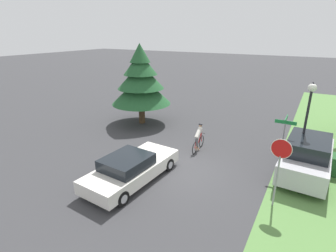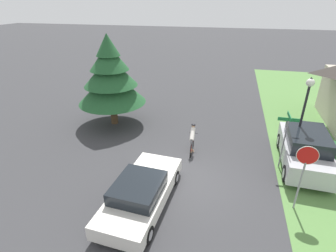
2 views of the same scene
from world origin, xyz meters
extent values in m
plane|color=#38383A|center=(0.00, 0.00, 0.00)|extent=(140.00, 140.00, 0.00)
cube|color=silver|center=(-1.58, -1.77, 0.51)|extent=(2.19, 4.83, 0.57)
cube|color=black|center=(-1.61, -2.09, 1.04)|extent=(1.79, 2.11, 0.48)
cylinder|color=black|center=(-2.32, -0.12, 0.30)|extent=(0.30, 0.62, 0.60)
cylinder|color=#ADADB2|center=(-2.32, -0.12, 0.30)|extent=(0.30, 0.37, 0.35)
cylinder|color=black|center=(-0.64, -0.23, 0.30)|extent=(0.30, 0.62, 0.60)
cylinder|color=#ADADB2|center=(-0.64, -0.23, 0.30)|extent=(0.30, 0.37, 0.35)
cylinder|color=black|center=(-2.53, -3.31, 0.30)|extent=(0.30, 0.62, 0.60)
cylinder|color=#ADADB2|center=(-2.53, -3.31, 0.30)|extent=(0.30, 0.37, 0.35)
cylinder|color=black|center=(-0.85, -3.42, 0.30)|extent=(0.30, 0.62, 0.60)
cylinder|color=#ADADB2|center=(-0.85, -3.42, 0.30)|extent=(0.30, 0.37, 0.35)
torus|color=black|center=(-0.30, 2.06, 0.32)|extent=(0.07, 0.69, 0.69)
torus|color=black|center=(-0.35, 3.10, 0.32)|extent=(0.07, 0.69, 0.69)
cylinder|color=#B21E1E|center=(-0.31, 2.32, 0.50)|extent=(0.04, 0.18, 0.59)
cylinder|color=#B21E1E|center=(-0.33, 2.71, 0.54)|extent=(0.07, 0.65, 0.68)
cylinder|color=#B21E1E|center=(-0.33, 2.63, 0.83)|extent=(0.07, 0.78, 0.11)
cylinder|color=#B21E1E|center=(-0.31, 2.23, 0.27)|extent=(0.05, 0.35, 0.15)
cylinder|color=#B21E1E|center=(-0.31, 2.15, 0.56)|extent=(0.04, 0.22, 0.48)
cylinder|color=#B21E1E|center=(-0.35, 3.06, 0.60)|extent=(0.04, 0.12, 0.55)
cylinder|color=black|center=(-0.34, 3.02, 0.87)|extent=(0.44, 0.04, 0.02)
ellipsoid|color=black|center=(-0.31, 2.25, 0.81)|extent=(0.09, 0.20, 0.05)
cylinder|color=slate|center=(-0.31, 2.24, 0.62)|extent=(0.12, 0.26, 0.50)
cylinder|color=slate|center=(-0.31, 2.40, 0.54)|extent=(0.12, 0.26, 0.65)
cylinder|color=tan|center=(-0.32, 2.31, 0.24)|extent=(0.08, 0.08, 0.30)
cylinder|color=tan|center=(-0.27, 2.47, 0.15)|extent=(0.17, 0.08, 0.21)
cylinder|color=silver|center=(-0.32, 2.54, 1.05)|extent=(0.25, 0.71, 0.58)
cylinder|color=silver|center=(-0.34, 2.78, 1.05)|extent=(0.08, 0.26, 0.36)
cylinder|color=silver|center=(-0.34, 3.06, 1.05)|extent=(0.08, 0.26, 0.36)
sphere|color=tan|center=(-0.34, 2.83, 1.39)|extent=(0.19, 0.19, 0.19)
ellipsoid|color=black|center=(-0.34, 2.83, 1.44)|extent=(0.22, 0.18, 0.12)
cube|color=#B7B7BC|center=(5.01, 2.62, 0.73)|extent=(2.11, 4.63, 0.88)
cube|color=black|center=(5.01, 2.54, 1.50)|extent=(1.79, 2.60, 0.64)
cylinder|color=black|center=(4.23, 4.20, 0.37)|extent=(0.29, 0.76, 0.75)
cylinder|color=#ADADB2|center=(4.23, 4.20, 0.37)|extent=(0.29, 0.45, 0.43)
cylinder|color=black|center=(5.94, 4.13, 0.37)|extent=(0.29, 0.76, 0.75)
cylinder|color=#ADADB2|center=(5.94, 4.13, 0.37)|extent=(0.29, 0.45, 0.43)
cylinder|color=black|center=(4.09, 1.11, 0.37)|extent=(0.29, 0.76, 0.75)
cylinder|color=#ADADB2|center=(4.09, 1.11, 0.37)|extent=(0.29, 0.45, 0.43)
cylinder|color=black|center=(5.80, 1.03, 0.37)|extent=(0.29, 0.76, 0.75)
cylinder|color=#ADADB2|center=(5.80, 1.03, 0.37)|extent=(0.29, 0.45, 0.43)
cylinder|color=gray|center=(4.16, -0.59, 1.04)|extent=(0.07, 0.07, 2.08)
cylinder|color=red|center=(4.16, -0.59, 2.37)|extent=(0.69, 0.09, 0.69)
cylinder|color=silver|center=(4.16, -0.59, 2.37)|extent=(0.73, 0.09, 0.73)
cylinder|color=black|center=(4.71, 3.11, 1.89)|extent=(0.11, 0.11, 3.79)
sphere|color=white|center=(4.71, 3.11, 3.95)|extent=(0.36, 0.36, 0.36)
cone|color=black|center=(4.71, 3.11, 4.13)|extent=(0.22, 0.22, 0.15)
cylinder|color=gray|center=(3.94, 2.18, 1.22)|extent=(0.06, 0.06, 2.43)
cube|color=#197238|center=(3.94, 2.18, 2.49)|extent=(0.90, 0.03, 0.16)
cube|color=#197238|center=(3.94, 2.18, 2.65)|extent=(0.03, 0.90, 0.16)
cylinder|color=#4C3823|center=(-5.75, 4.87, 0.73)|extent=(0.43, 0.43, 1.45)
cone|color=#23562D|center=(-5.75, 4.87, 2.43)|extent=(4.12, 4.12, 1.96)
cone|color=#23562D|center=(-5.75, 4.87, 3.40)|extent=(3.21, 3.21, 1.73)
cone|color=#23562D|center=(-5.75, 4.87, 4.23)|extent=(2.31, 2.31, 1.49)
cone|color=#23562D|center=(-5.75, 4.87, 4.93)|extent=(1.40, 1.40, 1.25)
camera|label=1|loc=(4.86, -9.85, 6.25)|focal=28.00mm
camera|label=2|loc=(1.29, -9.25, 7.27)|focal=28.00mm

